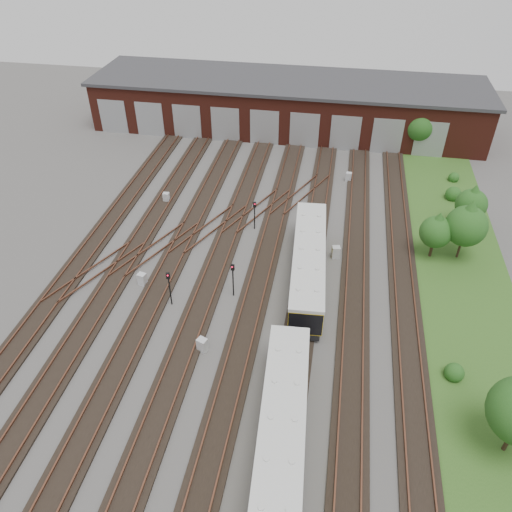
# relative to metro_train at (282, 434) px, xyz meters

# --- Properties ---
(ground) EXTENTS (120.00, 120.00, 0.00)m
(ground) POSITION_rel_metro_train_xyz_m (-6.00, 7.89, -1.85)
(ground) COLOR #403D3B
(ground) RESTS_ON ground
(track_network) EXTENTS (30.40, 70.00, 0.33)m
(track_network) POSITION_rel_metro_train_xyz_m (-6.17, 8.47, -1.74)
(track_network) COLOR black
(track_network) RESTS_ON ground
(maintenance_shed) EXTENTS (51.00, 12.50, 6.35)m
(maintenance_shed) POSITION_rel_metro_train_xyz_m (-6.01, 47.86, 1.36)
(maintenance_shed) COLOR #511D14
(maintenance_shed) RESTS_ON ground
(grass_verge) EXTENTS (8.00, 55.00, 0.05)m
(grass_verge) POSITION_rel_metro_train_xyz_m (13.00, 17.89, -1.82)
(grass_verge) COLOR #264D19
(grass_verge) RESTS_ON ground
(metro_train) EXTENTS (3.48, 46.47, 2.96)m
(metro_train) POSITION_rel_metro_train_xyz_m (0.00, 0.00, 0.00)
(metro_train) COLOR black
(metro_train) RESTS_ON ground
(signal_mast_0) EXTENTS (0.30, 0.28, 3.23)m
(signal_mast_0) POSITION_rel_metro_train_xyz_m (-10.38, 11.17, 0.23)
(signal_mast_0) COLOR black
(signal_mast_0) RESTS_ON ground
(signal_mast_1) EXTENTS (0.29, 0.27, 3.20)m
(signal_mast_1) POSITION_rel_metro_train_xyz_m (-5.74, 13.08, 0.22)
(signal_mast_1) COLOR black
(signal_mast_1) RESTS_ON ground
(signal_mast_2) EXTENTS (0.29, 0.27, 3.01)m
(signal_mast_2) POSITION_rel_metro_train_xyz_m (-0.54, 18.03, 0.10)
(signal_mast_2) COLOR black
(signal_mast_2) RESTS_ON ground
(signal_mast_3) EXTENTS (0.31, 0.30, 3.00)m
(signal_mast_3) POSITION_rel_metro_train_xyz_m (-5.78, 22.86, 0.09)
(signal_mast_3) COLOR black
(signal_mast_3) RESTS_ON ground
(relay_cabinet_0) EXTENTS (0.76, 0.68, 1.09)m
(relay_cabinet_0) POSITION_rel_metro_train_xyz_m (-13.51, 13.09, -1.30)
(relay_cabinet_0) COLOR #B9BBBF
(relay_cabinet_0) RESTS_ON ground
(relay_cabinet_1) EXTENTS (0.66, 0.56, 1.04)m
(relay_cabinet_1) POSITION_rel_metro_train_xyz_m (-15.75, 26.14, -1.33)
(relay_cabinet_1) COLOR #B9BBBF
(relay_cabinet_1) RESTS_ON ground
(relay_cabinet_2) EXTENTS (0.84, 0.78, 1.13)m
(relay_cabinet_2) POSITION_rel_metro_train_xyz_m (-6.66, 6.88, -1.28)
(relay_cabinet_2) COLOR #B9BBBF
(relay_cabinet_2) RESTS_ON ground
(relay_cabinet_3) EXTENTS (0.67, 0.58, 1.02)m
(relay_cabinet_3) POSITION_rel_metro_train_xyz_m (2.84, 34.06, -1.34)
(relay_cabinet_3) COLOR #B9BBBF
(relay_cabinet_3) RESTS_ON ground
(relay_cabinet_4) EXTENTS (0.78, 0.69, 1.14)m
(relay_cabinet_4) POSITION_rel_metro_train_xyz_m (2.17, 19.68, -1.28)
(relay_cabinet_4) COLOR #B9BBBF
(relay_cabinet_4) RESTS_ON ground
(tree_0) EXTENTS (3.53, 3.53, 5.85)m
(tree_0) POSITION_rel_metro_train_xyz_m (10.67, 42.89, 1.91)
(tree_0) COLOR black
(tree_0) RESTS_ON ground
(tree_1) EXTENTS (2.93, 2.93, 4.85)m
(tree_1) POSITION_rel_metro_train_xyz_m (14.23, 26.45, 1.27)
(tree_1) COLOR black
(tree_1) RESTS_ON ground
(tree_2) EXTENTS (3.57, 3.57, 5.92)m
(tree_2) POSITION_rel_metro_train_xyz_m (12.92, 21.63, 1.96)
(tree_2) COLOR black
(tree_2) RESTS_ON ground
(tree_3) EXTENTS (2.82, 2.82, 4.67)m
(tree_3) POSITION_rel_metro_train_xyz_m (10.53, 21.34, 1.15)
(tree_3) COLOR black
(tree_3) RESTS_ON ground
(bush_0) EXTENTS (1.34, 1.34, 1.34)m
(bush_0) POSITION_rel_metro_train_xyz_m (10.81, 7.58, -1.18)
(bush_0) COLOR #144413
(bush_0) RESTS_ON ground
(bush_1) EXTENTS (1.63, 1.63, 1.63)m
(bush_1) POSITION_rel_metro_train_xyz_m (13.83, 32.05, -1.03)
(bush_1) COLOR #144413
(bush_1) RESTS_ON ground
(bush_2) EXTENTS (1.18, 1.18, 1.18)m
(bush_2) POSITION_rel_metro_train_xyz_m (14.43, 36.14, -1.26)
(bush_2) COLOR #144413
(bush_2) RESTS_ON ground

